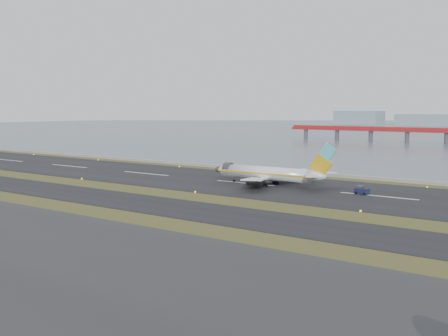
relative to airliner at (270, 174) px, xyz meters
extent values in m
plane|color=#304016|center=(-8.56, -30.02, -3.46)|extent=(1000.00, 1000.00, 0.00)
cube|color=black|center=(-8.56, -42.02, -3.41)|extent=(1000.00, 18.00, 0.10)
cube|color=black|center=(-8.56, -0.02, -3.41)|extent=(1000.00, 45.00, 0.10)
cube|color=gray|center=(-8.56, 29.98, -2.96)|extent=(1000.00, 2.50, 1.00)
cylinder|color=#4C4C51|center=(-84.56, 219.98, -0.46)|extent=(2.80, 2.80, 7.00)
cube|color=#8A9AA3|center=(-228.56, 589.98, 5.54)|extent=(60.00, 35.00, 18.00)
cube|color=#8A9AA3|center=(-128.56, 589.98, 3.54)|extent=(90.00, 35.00, 14.00)
cylinder|color=white|center=(-1.50, 0.00, 0.04)|extent=(28.00, 3.80, 3.80)
cone|color=white|center=(-17.10, 0.00, 0.04)|extent=(3.20, 3.80, 3.80)
cone|color=white|center=(14.70, 0.00, 0.34)|extent=(5.00, 3.80, 3.80)
cube|color=gold|center=(-1.50, -1.92, 0.04)|extent=(31.00, 0.06, 0.45)
cube|color=gold|center=(-1.50, 1.92, 0.04)|extent=(31.00, 0.06, 0.45)
cube|color=white|center=(0.70, -8.50, -0.66)|extent=(11.31, 15.89, 1.66)
cube|color=white|center=(0.70, 8.50, -0.66)|extent=(11.31, 15.89, 1.66)
cylinder|color=#38393D|center=(-1.00, -6.00, -1.86)|extent=(4.20, 2.10, 2.10)
cylinder|color=#38393D|center=(-1.00, 6.00, -1.86)|extent=(4.20, 2.10, 2.10)
cube|color=gold|center=(15.50, 0.00, 3.24)|extent=(6.80, 0.35, 6.85)
cube|color=#52D9EA|center=(17.40, 0.00, 6.94)|extent=(4.85, 0.37, 4.90)
cube|color=white|center=(15.00, -3.80, 0.84)|extent=(5.64, 6.80, 0.22)
cube|color=white|center=(15.00, 3.80, 0.84)|extent=(5.64, 6.80, 0.22)
cylinder|color=black|center=(-12.50, 0.00, -3.01)|extent=(0.80, 0.28, 0.80)
cylinder|color=black|center=(0.00, -2.80, -2.91)|extent=(1.00, 0.38, 1.00)
cylinder|color=black|center=(0.00, 2.80, -2.91)|extent=(1.00, 0.38, 1.00)
cube|color=#141B39|center=(27.02, 0.21, -2.50)|extent=(3.58, 2.22, 1.28)
cube|color=#38393D|center=(26.59, 0.25, -1.64)|extent=(1.63, 1.73, 0.75)
cylinder|color=black|center=(25.77, -0.53, -3.08)|extent=(0.77, 0.39, 0.75)
cylinder|color=black|center=(25.93, 1.17, -3.08)|extent=(0.77, 0.39, 0.75)
cylinder|color=black|center=(28.11, -0.74, -3.08)|extent=(0.77, 0.39, 0.75)
cylinder|color=black|center=(28.26, 0.96, -3.08)|extent=(0.77, 0.39, 0.75)
camera|label=1|loc=(82.92, -132.29, 18.21)|focal=45.00mm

